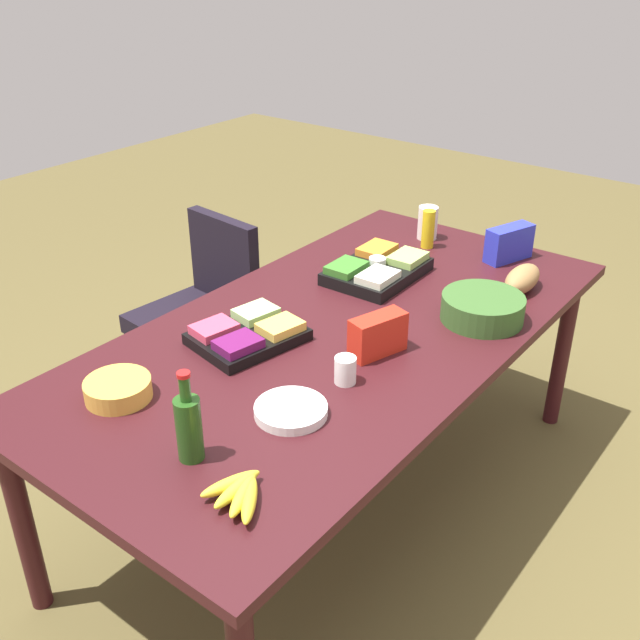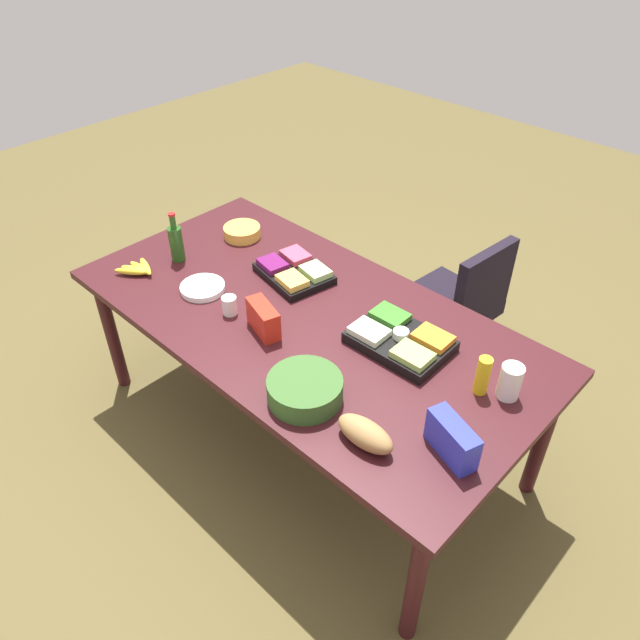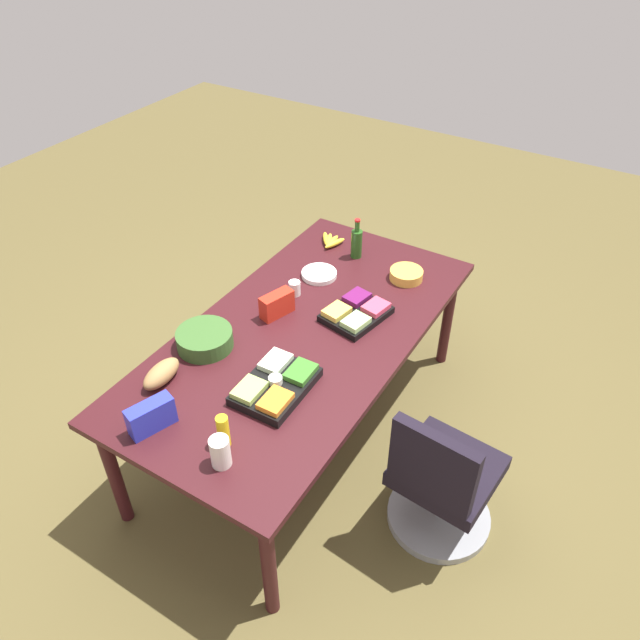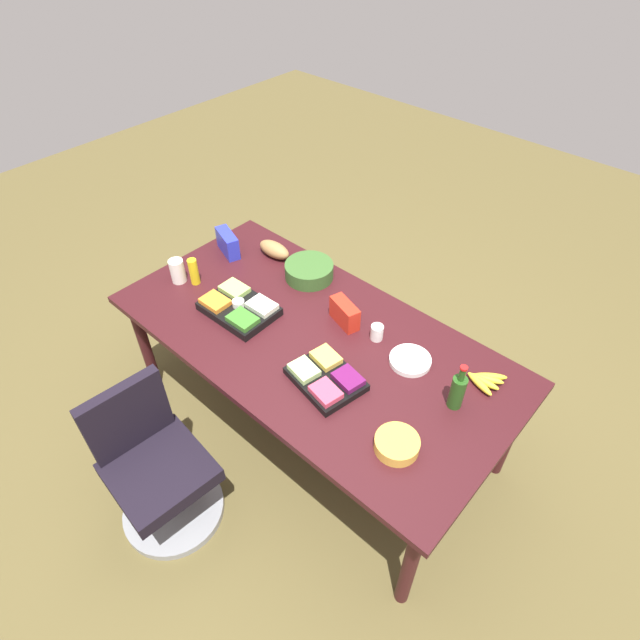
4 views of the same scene
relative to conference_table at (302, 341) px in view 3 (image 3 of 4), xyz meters
The scene contains 16 objects.
ground_plane 0.73m from the conference_table, ahead, with size 10.00×10.00×0.00m, color brown.
conference_table is the anchor object (origin of this frame).
office_chair 1.07m from the conference_table, 102.67° to the right, with size 0.56×0.56×0.89m.
fruit_platter 0.35m from the conference_table, 35.22° to the right, with size 0.41×0.34×0.07m.
bread_loaf 0.81m from the conference_table, 150.73° to the left, with size 0.24×0.11×0.10m, color #9A7141.
paper_cup 0.37m from the conference_table, 40.01° to the left, with size 0.07×0.07×0.09m, color white.
mustard_bottle 0.88m from the conference_table, behind, with size 0.06×0.06×0.17m, color yellow.
chip_bag_red 0.26m from the conference_table, 74.42° to the left, with size 0.20×0.08×0.14m, color red.
chip_bowl 0.82m from the conference_table, 19.43° to the right, with size 0.21×0.21×0.06m, color gold.
wine_bottle 0.86m from the conference_table, ahead, with size 0.09×0.09×0.27m.
veggie_tray 0.48m from the conference_table, 163.42° to the right, with size 0.43×0.31×0.09m.
banana_bunch 0.94m from the conference_table, 21.11° to the left, with size 0.18×0.19×0.04m.
paper_plate_stack 0.56m from the conference_table, 21.71° to the left, with size 0.22×0.22×0.03m, color white.
chip_bag_blue 0.98m from the conference_table, 167.35° to the left, with size 0.22×0.08×0.15m, color #2A34C3.
salad_bowl 0.55m from the conference_table, 134.67° to the left, with size 0.30×0.30×0.10m, color #345B26.
mayo_jar 0.98m from the conference_table, 168.69° to the right, with size 0.09×0.09×0.15m, color white.
Camera 3 is at (-2.19, -1.46, 2.97)m, focal length 34.54 mm.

